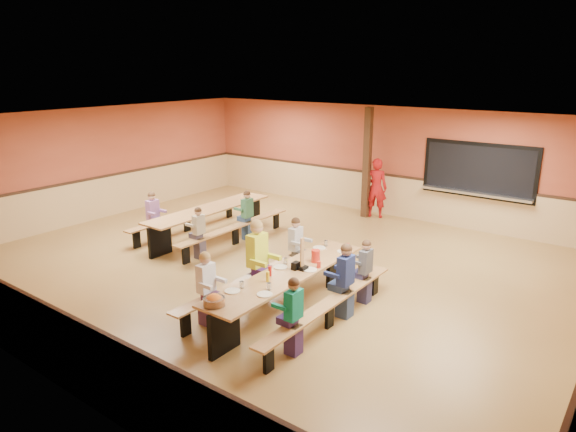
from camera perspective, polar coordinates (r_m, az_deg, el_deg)
The scene contains 23 objects.
ground at distance 10.84m, azimuth -1.75°, elevation -5.49°, with size 12.00×12.00×0.00m, color olive.
room_envelope at distance 10.61m, azimuth -1.78°, elevation -2.03°, with size 12.04×10.04×3.02m.
kitchen_pass_through at distance 13.59m, azimuth 20.39°, elevation 4.53°, with size 2.78×0.28×1.38m.
structural_post at distance 14.10m, azimuth 8.77°, elevation 5.81°, with size 0.18×0.18×3.00m, color #311D10.
cafeteria_table_main at distance 8.64m, azimuth -0.00°, elevation -7.61°, with size 1.91×3.70×0.74m.
cafeteria_table_second at distance 12.55m, azimuth -8.68°, elevation -0.07°, with size 1.91×3.70×0.74m.
seated_child_white_left at distance 8.37m, azimuth -9.06°, elevation -8.01°, with size 0.37×0.31×1.22m, color white, non-canonical shape.
seated_adult_yellow at distance 9.18m, azimuth -3.43°, elevation -4.87°, with size 0.48×0.39×1.43m, color #E3F52E, non-canonical shape.
seated_child_grey_left at distance 10.08m, azimuth 0.85°, elevation -3.57°, with size 0.36×0.30×1.20m, color silver, non-canonical shape.
seated_child_teal_right at distance 7.46m, azimuth 0.62°, elevation -11.16°, with size 0.35×0.29×1.17m, color #0E856A, non-canonical shape.
seated_child_navy_right at distance 8.54m, azimuth 6.39°, elevation -7.22°, with size 0.40×0.32×1.27m, color navy, non-canonical shape.
seated_child_char_right at distance 9.12m, azimuth 8.59°, elevation -6.16°, with size 0.34×0.27×1.14m, color #4A4C54, non-canonical shape.
seated_child_purple_sec at distance 12.47m, azimuth -14.75°, elevation -0.17°, with size 0.37×0.30×1.21m, color #8D5B93, non-canonical shape.
seated_child_green_sec at distance 12.29m, azimuth -4.54°, elevation 0.04°, with size 0.36×0.29×1.18m, color #306242, non-canonical shape.
seated_child_tan_sec at distance 11.21m, azimuth -9.84°, elevation -1.92°, with size 0.33×0.27×1.13m, color #ACA189, non-canonical shape.
standing_woman at distance 14.27m, azimuth 9.75°, elevation 3.11°, with size 0.60×0.39×1.65m, color #A41214.
punch_pitcher at distance 8.97m, azimuth 3.09°, elevation -4.46°, with size 0.16×0.16×0.22m, color red.
chip_bowl at distance 7.49m, azimuth -8.22°, elevation -9.27°, with size 0.32×0.32×0.15m, color orange, non-canonical shape.
napkin_dispenser at distance 8.66m, azimuth 0.87°, elevation -5.54°, with size 0.10×0.14×0.13m, color black.
condiment_mustard at distance 8.18m, azimuth -2.28°, elevation -6.75°, with size 0.06×0.06×0.17m, color yellow.
condiment_ketchup at distance 8.39m, azimuth -2.02°, elevation -6.13°, with size 0.06×0.06×0.17m, color #B2140F.
table_paddle at distance 8.62m, azimuth 1.58°, elevation -5.12°, with size 0.16×0.16×0.56m.
place_settings at distance 8.53m, azimuth -0.00°, elevation -5.95°, with size 0.65×3.30×0.11m, color beige, non-canonical shape.
Camera 1 is at (6.28, -7.87, 4.03)m, focal length 32.00 mm.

